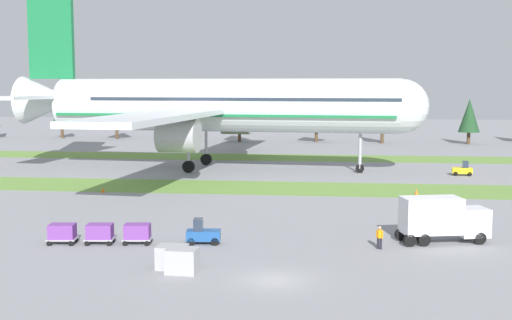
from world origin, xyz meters
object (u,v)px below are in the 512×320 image
object	(u,v)px
catering_truck	(442,218)
pushback_tractor	(463,170)
airliner	(215,105)
cargo_dolly_second	(100,232)
taxiway_marker_0	(417,192)
baggage_tug	(202,233)
cargo_dolly_third	(62,232)
uld_container_1	(172,257)
taxiway_marker_1	(103,190)
cargo_dolly_lead	(137,232)
ground_crew_marshaller	(380,237)
uld_container_0	(182,261)

from	to	relation	value
catering_truck	pushback_tractor	size ratio (longest dim) A/B	2.70
airliner	cargo_dolly_second	size ratio (longest dim) A/B	31.71
cargo_dolly_second	taxiway_marker_0	xyz separation A→B (m)	(27.17, 26.36, -0.60)
baggage_tug	catering_truck	xyz separation A→B (m)	(18.44, 2.61, 1.14)
cargo_dolly_third	pushback_tractor	bearing A→B (deg)	132.08
uld_container_1	taxiway_marker_1	size ratio (longest dim) A/B	3.25
cargo_dolly_lead	ground_crew_marshaller	bearing A→B (deg)	84.88
airliner	uld_container_0	bearing A→B (deg)	12.57
taxiway_marker_0	cargo_dolly_third	bearing A→B (deg)	-138.38
baggage_tug	cargo_dolly_lead	xyz separation A→B (m)	(-4.99, -0.58, 0.10)
uld_container_0	cargo_dolly_lead	bearing A→B (deg)	125.23
pushback_tractor	uld_container_0	world-z (taller)	pushback_tractor
uld_container_0	pushback_tractor	bearing A→B (deg)	61.53
cargo_dolly_lead	catering_truck	distance (m)	23.67
taxiway_marker_0	pushback_tractor	bearing A→B (deg)	64.13
taxiway_marker_1	uld_container_1	bearing A→B (deg)	-62.74
ground_crew_marshaller	cargo_dolly_lead	bearing A→B (deg)	31.44
cargo_dolly_third	taxiway_marker_1	world-z (taller)	cargo_dolly_third
cargo_dolly_second	pushback_tractor	size ratio (longest dim) A/B	0.87
taxiway_marker_1	cargo_dolly_third	bearing A→B (deg)	-77.60
uld_container_0	uld_container_1	xyz separation A→B (m)	(-0.91, 1.01, -0.04)
baggage_tug	ground_crew_marshaller	world-z (taller)	baggage_tug
cargo_dolly_second	pushback_tractor	distance (m)	55.79
uld_container_1	taxiway_marker_0	size ratio (longest dim) A/B	3.09
baggage_tug	uld_container_1	distance (m)	6.98
catering_truck	taxiway_marker_1	size ratio (longest dim) A/B	11.86
cargo_dolly_lead	cargo_dolly_third	world-z (taller)	same
ground_crew_marshaller	taxiway_marker_1	xyz separation A→B (m)	(-29.53, 22.97, -0.64)
baggage_tug	cargo_dolly_second	bearing A→B (deg)	-90.00
airliner	catering_truck	size ratio (longest dim) A/B	10.24
uld_container_0	uld_container_1	distance (m)	1.36
cargo_dolly_lead	uld_container_1	distance (m)	7.68
cargo_dolly_third	catering_truck	size ratio (longest dim) A/B	0.32
cargo_dolly_third	uld_container_1	bearing A→B (deg)	53.85
uld_container_1	taxiway_marker_1	world-z (taller)	uld_container_1
uld_container_1	airliner	bearing A→B (deg)	96.86
cargo_dolly_lead	pushback_tractor	size ratio (longest dim) A/B	0.87
cargo_dolly_second	cargo_dolly_third	bearing A→B (deg)	-90.00
uld_container_0	uld_container_1	bearing A→B (deg)	132.03
uld_container_0	taxiway_marker_1	distance (m)	34.87
uld_container_0	taxiway_marker_0	bearing A→B (deg)	60.27
baggage_tug	cargo_dolly_third	size ratio (longest dim) A/B	1.16
cargo_dolly_second	taxiway_marker_0	world-z (taller)	cargo_dolly_second
uld_container_0	uld_container_1	size ratio (longest dim) A/B	1.00
taxiway_marker_0	baggage_tug	bearing A→B (deg)	-127.17
uld_container_0	cargo_dolly_second	bearing A→B (deg)	138.96
catering_truck	uld_container_1	size ratio (longest dim) A/B	3.65
cargo_dolly_lead	taxiway_marker_0	distance (m)	35.61
baggage_tug	taxiway_marker_1	world-z (taller)	baggage_tug
catering_truck	ground_crew_marshaller	bearing A→B (deg)	-75.29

